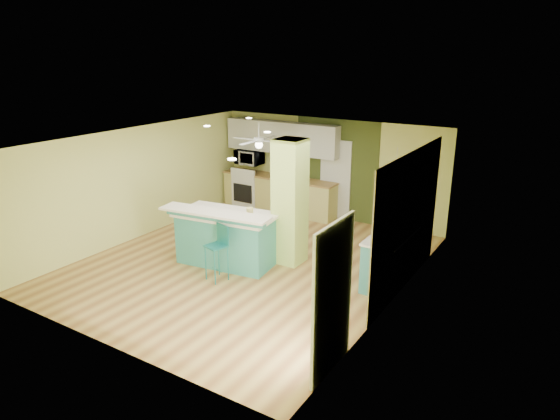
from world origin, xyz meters
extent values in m
cube|color=brown|center=(0.00, 0.00, -0.01)|extent=(6.00, 7.00, 0.01)
cube|color=white|center=(0.00, 0.00, 2.50)|extent=(6.00, 7.00, 0.01)
cube|color=#CFD471|center=(0.00, 3.50, 1.25)|extent=(6.00, 0.01, 2.50)
cube|color=#CFD471|center=(0.00, -3.50, 1.25)|extent=(6.00, 0.01, 2.50)
cube|color=#CFD471|center=(-3.00, 0.00, 1.25)|extent=(0.01, 7.00, 2.50)
cube|color=#CFD471|center=(3.00, 0.00, 1.25)|extent=(0.01, 7.00, 2.50)
cube|color=#917D52|center=(2.99, 0.60, 1.25)|extent=(0.02, 3.40, 2.50)
cube|color=#3C481C|center=(0.20, 3.49, 1.25)|extent=(2.20, 0.02, 2.50)
cube|color=silver|center=(0.20, 3.46, 1.00)|extent=(0.82, 0.05, 2.00)
cube|color=silver|center=(2.97, -2.30, 1.05)|extent=(0.04, 1.08, 2.10)
cube|color=#BBD964|center=(0.65, 0.50, 1.25)|extent=(0.55, 0.55, 2.50)
cube|color=#C6BD68|center=(-1.30, 3.20, 0.45)|extent=(3.20, 0.60, 0.90)
cube|color=olive|center=(-1.30, 3.20, 0.92)|extent=(3.25, 0.63, 0.04)
cube|color=silver|center=(-2.25, 3.20, 0.45)|extent=(0.76, 0.64, 0.90)
cube|color=black|center=(-2.25, 2.87, 0.42)|extent=(0.59, 0.02, 0.50)
cube|color=silver|center=(-2.25, 2.90, 0.99)|extent=(0.76, 0.06, 0.18)
cube|color=silver|center=(-1.30, 3.32, 1.95)|extent=(3.20, 0.34, 0.80)
imported|color=white|center=(-2.25, 3.20, 1.35)|extent=(0.70, 0.48, 0.39)
cylinder|color=silver|center=(-1.10, 2.00, 2.30)|extent=(0.03, 0.03, 0.40)
cylinder|color=silver|center=(-1.10, 2.00, 2.10)|extent=(0.24, 0.24, 0.10)
sphere|color=white|center=(-1.10, 2.00, 1.98)|extent=(0.18, 0.18, 0.18)
cylinder|color=silver|center=(2.65, 0.75, 2.19)|extent=(0.01, 0.01, 0.62)
sphere|color=white|center=(2.65, 0.75, 1.88)|extent=(0.14, 0.14, 0.14)
cube|color=brown|center=(2.96, 0.80, 1.55)|extent=(0.03, 0.90, 0.70)
cube|color=teal|center=(-0.38, -0.21, 0.49)|extent=(1.96, 1.16, 0.98)
cube|color=white|center=(-0.38, -0.21, 1.01)|extent=(2.08, 1.28, 0.05)
cube|color=teal|center=(-0.32, -0.64, 1.11)|extent=(2.10, 0.42, 0.14)
cube|color=white|center=(-0.32, -0.64, 1.17)|extent=(2.28, 0.74, 0.04)
cylinder|color=teal|center=(-0.23, -1.06, 0.33)|extent=(0.02, 0.02, 0.66)
cylinder|color=teal|center=(0.06, -1.14, 0.33)|extent=(0.02, 0.02, 0.66)
cylinder|color=teal|center=(-0.15, -0.78, 0.33)|extent=(0.02, 0.02, 0.66)
cylinder|color=teal|center=(0.14, -0.86, 0.33)|extent=(0.02, 0.02, 0.66)
cube|color=teal|center=(-0.04, -0.96, 0.68)|extent=(0.43, 0.43, 0.03)
cube|color=teal|center=(0.00, -0.81, 0.87)|extent=(0.34, 0.12, 0.37)
cube|color=teal|center=(2.70, 0.63, 0.45)|extent=(0.58, 1.41, 0.91)
cube|color=white|center=(2.70, 0.63, 0.93)|extent=(0.62, 1.47, 0.04)
imported|color=#3B2818|center=(-0.61, 3.13, 0.98)|extent=(0.31, 0.31, 0.07)
cylinder|color=gold|center=(0.12, -0.11, 1.12)|extent=(0.13, 0.13, 0.17)
camera|label=1|loc=(5.44, -7.51, 4.09)|focal=32.00mm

